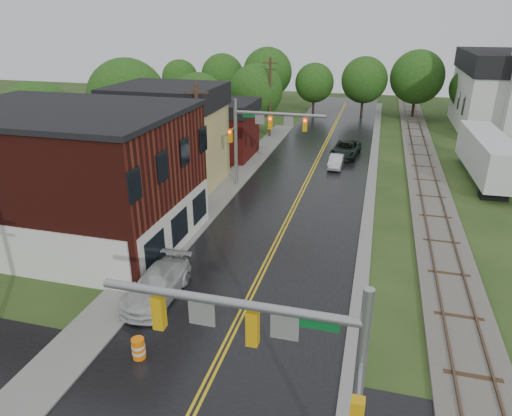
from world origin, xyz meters
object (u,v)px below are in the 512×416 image
at_px(traffic_signal_near, 280,349).
at_px(tree_left_c, 199,102).
at_px(church, 509,84).
at_px(pickup_white, 157,285).
at_px(sedan_silver, 336,161).
at_px(traffic_signal_far, 261,129).
at_px(utility_pole_b, 199,145).
at_px(semi_trailer, 487,154).
at_px(construction_barrel, 139,349).
at_px(tree_left_b, 129,101).
at_px(tree_left_a, 41,129).
at_px(suv_dark, 346,149).
at_px(utility_pole_c, 270,97).
at_px(tree_left_e, 257,93).
at_px(brick_building, 70,176).

xyz_separation_m(traffic_signal_near, tree_left_c, (-17.32, 37.90, -0.46)).
height_order(church, pickup_white, church).
bearing_deg(traffic_signal_near, church, 72.28).
distance_m(church, sedan_silver, 27.11).
xyz_separation_m(traffic_signal_far, sedan_silver, (5.46, 7.17, -4.39)).
distance_m(utility_pole_b, tree_left_c, 19.24).
distance_m(semi_trailer, construction_barrel, 33.40).
distance_m(tree_left_b, tree_left_c, 9.03).
height_order(tree_left_a, tree_left_b, tree_left_b).
relative_size(traffic_signal_near, suv_dark, 1.36).
height_order(utility_pole_b, pickup_white, utility_pole_b).
height_order(tree_left_b, pickup_white, tree_left_b).
xyz_separation_m(utility_pole_c, tree_left_a, (-13.05, -22.10, 0.39)).
distance_m(tree_left_b, sedan_silver, 20.62).
height_order(tree_left_e, construction_barrel, tree_left_e).
xyz_separation_m(utility_pole_b, tree_left_c, (-7.05, 17.90, -0.21)).
bearing_deg(construction_barrel, traffic_signal_far, 90.63).
bearing_deg(utility_pole_b, tree_left_c, 111.49).
relative_size(church, semi_trailer, 1.60).
relative_size(brick_building, tree_left_e, 1.75).
bearing_deg(tree_left_c, utility_pole_b, -68.51).
xyz_separation_m(traffic_signal_near, sedan_silver, (-1.48, 32.17, -4.38)).
xyz_separation_m(tree_left_a, semi_trailer, (34.56, 11.97, -2.80)).
bearing_deg(suv_dark, tree_left_b, -157.46).
relative_size(tree_left_e, suv_dark, 1.51).
xyz_separation_m(sedan_silver, construction_barrel, (-5.22, -28.41, -0.10)).
height_order(sedan_silver, pickup_white, pickup_white).
bearing_deg(pickup_white, tree_left_a, 142.26).
xyz_separation_m(church, semi_trailer, (-5.29, -19.87, -3.52)).
height_order(utility_pole_c, tree_left_c, utility_pole_c).
relative_size(semi_trailer, construction_barrel, 12.95).
distance_m(church, suv_dark, 23.95).
relative_size(tree_left_c, construction_barrel, 7.94).
bearing_deg(church, suv_dark, -138.19).
bearing_deg(traffic_signal_near, traffic_signal_far, 105.52).
relative_size(sedan_silver, pickup_white, 0.70).
bearing_deg(semi_trailer, tree_left_b, -176.54).
bearing_deg(semi_trailer, traffic_signal_far, -159.30).
bearing_deg(tree_left_c, suv_dark, -6.15).
bearing_deg(traffic_signal_far, sedan_silver, 52.71).
relative_size(suv_dark, semi_trailer, 0.43).
relative_size(utility_pole_b, tree_left_e, 1.10).
distance_m(tree_left_a, sedan_silver, 25.45).
height_order(brick_building, utility_pole_c, utility_pole_c).
bearing_deg(pickup_white, tree_left_e, 96.94).
relative_size(utility_pole_c, tree_left_b, 0.93).
bearing_deg(utility_pole_b, traffic_signal_far, 56.32).
distance_m(utility_pole_b, suv_dark, 19.06).
height_order(suv_dark, semi_trailer, semi_trailer).
bearing_deg(sedan_silver, tree_left_c, 161.17).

